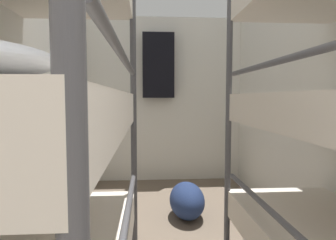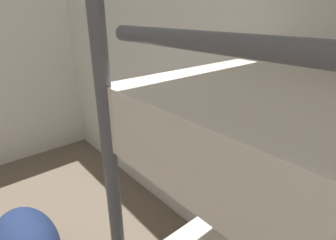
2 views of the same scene
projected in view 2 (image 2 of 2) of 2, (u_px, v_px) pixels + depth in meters
wall_right at (282, 71)px, 1.12m from camera, size 0.06×4.64×2.36m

